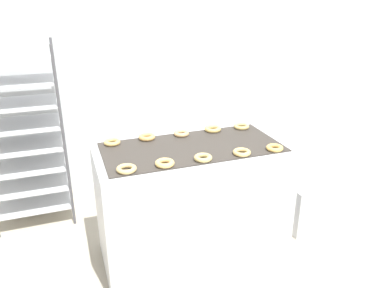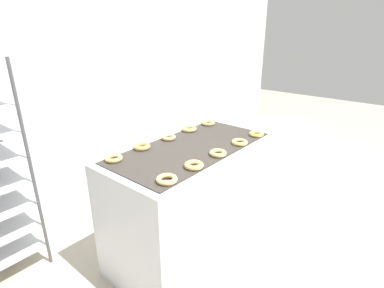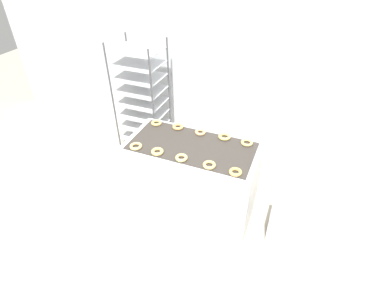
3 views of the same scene
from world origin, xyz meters
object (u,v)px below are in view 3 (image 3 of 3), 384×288
object	(u,v)px
glaze_bin	(284,220)
donut_far_rightmost	(247,143)
donut_far_right	(225,137)
fryer_machine	(192,180)
donut_far_center	(200,132)
donut_far_leftmost	(156,123)
donut_near_rightmost	(235,172)
donut_near_left	(157,152)
donut_far_left	(178,127)
baking_rack_cart	(142,96)
donut_near_right	(209,165)
donut_near_center	(181,158)
donut_near_leftmost	(136,146)

from	to	relation	value
glaze_bin	donut_far_rightmost	world-z (taller)	donut_far_rightmost
glaze_bin	donut_far_right	world-z (taller)	donut_far_right
fryer_machine	donut_far_center	distance (m)	0.55
glaze_bin	fryer_machine	bearing A→B (deg)	-178.46
donut_far_leftmost	donut_far_rightmost	bearing A→B (deg)	-0.04
donut_near_rightmost	donut_far_right	world-z (taller)	donut_far_right
donut_near_left	donut_far_rightmost	size ratio (longest dim) A/B	1.00
donut_far_rightmost	glaze_bin	bearing A→B (deg)	-21.79
donut_near_left	donut_far_left	bearing A→B (deg)	89.77
fryer_machine	donut_far_leftmost	bearing A→B (deg)	155.77
donut_near_left	donut_far_leftmost	bearing A→B (deg)	118.34
fryer_machine	donut_near_left	bearing A→B (deg)	-138.28
baking_rack_cart	donut_near_right	distance (m)	1.97
donut_near_right	donut_far_leftmost	distance (m)	0.96
donut_near_right	glaze_bin	bearing A→B (deg)	19.63
donut_far_leftmost	fryer_machine	bearing A→B (deg)	-24.23
donut_near_center	donut_far_right	xyz separation A→B (m)	(0.29, 0.51, 0.00)
baking_rack_cart	donut_near_rightmost	xyz separation A→B (m)	(1.74, -1.30, 0.14)
donut_near_left	donut_near_right	size ratio (longest dim) A/B	1.01
baking_rack_cart	donut_far_leftmost	world-z (taller)	baking_rack_cart
glaze_bin	donut_far_right	xyz separation A→B (m)	(-0.79, 0.23, 0.75)
donut_near_rightmost	donut_far_right	bearing A→B (deg)	116.67
donut_far_left	donut_far_center	size ratio (longest dim) A/B	1.06
donut_near_center	donut_far_left	xyz separation A→B (m)	(-0.26, 0.51, 0.00)
donut_near_right	donut_far_left	xyz separation A→B (m)	(-0.55, 0.51, 0.00)
donut_near_center	donut_far_right	distance (m)	0.59
donut_near_center	donut_near_rightmost	distance (m)	0.55
fryer_machine	donut_near_right	size ratio (longest dim) A/B	11.20
donut_near_leftmost	donut_near_center	size ratio (longest dim) A/B	1.04
fryer_machine	donut_near_leftmost	size ratio (longest dim) A/B	10.91
donut_far_leftmost	donut_near_rightmost	bearing A→B (deg)	-24.99
donut_near_center	donut_far_center	size ratio (longest dim) A/B	1.02
fryer_machine	donut_near_right	xyz separation A→B (m)	(0.28, -0.25, 0.49)
baking_rack_cart	donut_near_rightmost	distance (m)	2.18
baking_rack_cart	donut_far_leftmost	size ratio (longest dim) A/B	13.34
donut_near_leftmost	donut_near_rightmost	bearing A→B (deg)	-0.67
donut_far_rightmost	donut_far_leftmost	bearing A→B (deg)	179.96
donut_far_left	donut_near_left	bearing A→B (deg)	-90.23
donut_near_center	fryer_machine	bearing A→B (deg)	87.35
baking_rack_cart	donut_far_left	bearing A→B (deg)	-39.97
baking_rack_cart	donut_near_right	xyz separation A→B (m)	(1.48, -1.29, 0.14)
donut_near_rightmost	donut_far_center	world-z (taller)	donut_far_center
donut_far_center	donut_far_rightmost	size ratio (longest dim) A/B	0.95
donut_near_right	donut_far_right	xyz separation A→B (m)	(-0.00, 0.52, 0.00)
glaze_bin	donut_far_rightmost	size ratio (longest dim) A/B	3.41
baking_rack_cart	donut_far_rightmost	size ratio (longest dim) A/B	12.83
fryer_machine	donut_near_center	distance (m)	0.55
donut_near_rightmost	donut_far_right	xyz separation A→B (m)	(-0.26, 0.52, 0.00)
donut_near_rightmost	donut_far_center	bearing A→B (deg)	136.60
fryer_machine	donut_near_left	size ratio (longest dim) A/B	11.07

